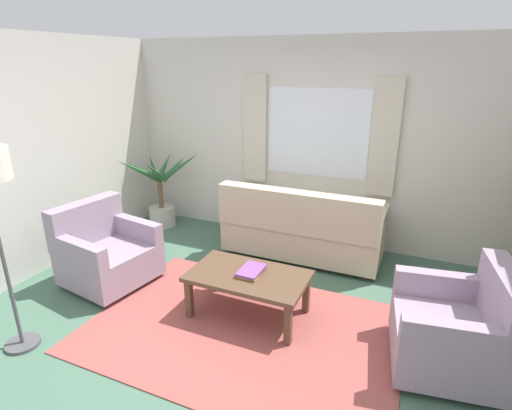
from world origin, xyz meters
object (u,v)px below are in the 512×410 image
object	(u,v)px
book_stack_on_table	(251,271)
potted_plant	(160,193)
armchair_left	(105,252)
armchair_right	(458,330)
couch	(302,229)
coffee_table	(248,280)

from	to	relation	value
book_stack_on_table	potted_plant	bearing A→B (deg)	144.95
armchair_left	potted_plant	distance (m)	1.62
armchair_right	book_stack_on_table	xyz separation A→B (m)	(-1.75, 0.03, 0.11)
couch	book_stack_on_table	bearing A→B (deg)	87.39
armchair_left	armchair_right	world-z (taller)	same
armchair_left	book_stack_on_table	size ratio (longest dim) A/B	3.10
couch	book_stack_on_table	distance (m)	1.36
coffee_table	potted_plant	xyz separation A→B (m)	(-2.10, 1.51, 0.12)
armchair_left	armchair_right	bearing A→B (deg)	-80.39
armchair_right	potted_plant	xyz separation A→B (m)	(-3.87, 1.52, 0.15)
armchair_left	potted_plant	bearing A→B (deg)	23.71
book_stack_on_table	potted_plant	xyz separation A→B (m)	(-2.12, 1.48, 0.04)
book_stack_on_table	potted_plant	size ratio (longest dim) A/B	0.27
coffee_table	armchair_left	bearing A→B (deg)	-178.43
couch	coffee_table	bearing A→B (deg)	86.64
potted_plant	armchair_right	bearing A→B (deg)	-21.39
coffee_table	book_stack_on_table	size ratio (longest dim) A/B	3.56
couch	book_stack_on_table	world-z (taller)	couch
couch	potted_plant	world-z (taller)	potted_plant
book_stack_on_table	armchair_right	bearing A→B (deg)	-1.03
armchair_right	armchair_left	bearing A→B (deg)	-97.91
coffee_table	book_stack_on_table	world-z (taller)	book_stack_on_table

